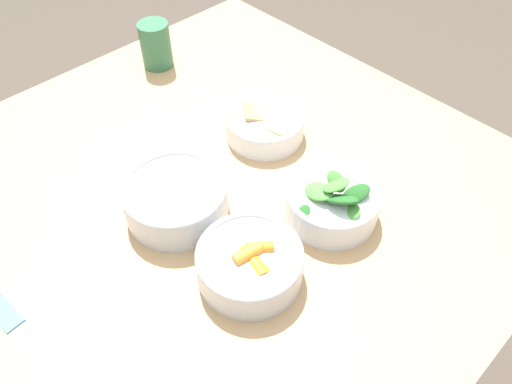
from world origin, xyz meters
The scene contains 7 objects.
ground_plane centered at (0.00, 0.00, 0.00)m, with size 10.00×10.00×0.00m, color #4C4238.
dining_table centered at (0.00, 0.00, 0.61)m, with size 0.97×0.92×0.72m.
bowl_carrots centered at (-0.17, 0.10, 0.75)m, with size 0.15×0.15×0.06m.
bowl_greens centered at (-0.18, -0.07, 0.76)m, with size 0.15×0.16×0.10m.
bowl_beans_hotdog centered at (0.00, 0.10, 0.75)m, with size 0.17×0.17×0.06m.
bowl_cookies centered at (0.04, -0.13, 0.75)m, with size 0.15×0.15×0.06m.
cup centered at (0.37, -0.13, 0.77)m, with size 0.07×0.07×0.10m.
Camera 1 is at (-0.47, 0.38, 1.35)m, focal length 35.00 mm.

